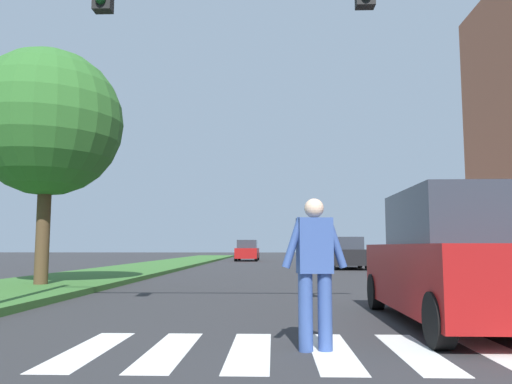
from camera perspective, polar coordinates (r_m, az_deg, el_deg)
ground_plane at (r=28.16m, az=3.29°, el=-8.40°), size 140.00×140.00×0.00m
crosswalk at (r=5.93m, az=8.45°, el=-17.15°), size 5.85×2.20×0.01m
median_strip at (r=26.93m, az=-11.97°, el=-8.23°), size 3.96×64.00×0.15m
tree_mid at (r=15.33m, az=-22.17°, el=7.14°), size 4.05×4.05×6.43m
sidewalk_right at (r=27.39m, az=19.49°, el=-7.98°), size 3.00×64.00×0.15m
traffic_light_gantry at (r=8.43m, az=-17.52°, el=16.12°), size 7.30×0.30×6.00m
pedestrian_performer at (r=5.82m, az=6.55°, el=-8.16°), size 0.75×0.29×1.69m
suv_crossing at (r=8.20m, az=21.68°, el=-7.18°), size 1.99×4.61×1.97m
sedan_midblock at (r=27.15m, az=10.07°, el=-6.80°), size 2.09×4.24×1.64m
sedan_distant at (r=41.15m, az=-0.97°, el=-6.60°), size 1.82×4.36×1.66m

